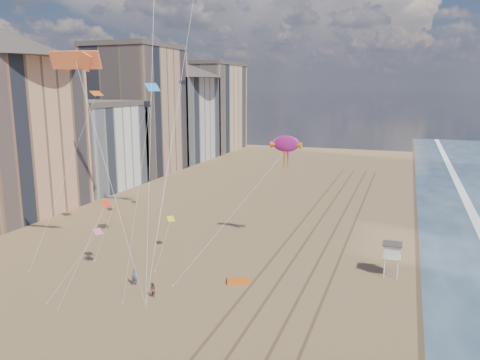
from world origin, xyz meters
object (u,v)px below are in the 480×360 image
at_px(lifeguard_stand, 392,251).
at_px(show_kite, 286,144).
at_px(grounded_kite, 239,281).
at_px(kite_flyer_a, 135,277).
at_px(kite_flyer_b, 153,290).

bearing_deg(lifeguard_stand, show_kite, 158.25).
relative_size(lifeguard_stand, grounded_kite, 1.52).
relative_size(grounded_kite, kite_flyer_a, 1.28).
height_order(show_kite, kite_flyer_a, show_kite).
bearing_deg(kite_flyer_b, grounded_kite, 63.03).
bearing_deg(kite_flyer_b, show_kite, 85.63).
relative_size(show_kite, kite_flyer_a, 11.38).
xyz_separation_m(lifeguard_stand, show_kite, (-12.95, 5.17, 10.14)).
xyz_separation_m(lifeguard_stand, grounded_kite, (-14.59, -6.98, -2.63)).
bearing_deg(show_kite, kite_flyer_b, -113.89).
xyz_separation_m(lifeguard_stand, kite_flyer_b, (-21.04, -13.11, -2.02)).
distance_m(show_kite, kite_flyer_b, 23.39).
bearing_deg(lifeguard_stand, grounded_kite, -154.43).
xyz_separation_m(lifeguard_stand, kite_flyer_a, (-24.18, -11.25, -1.84)).
distance_m(grounded_kite, kite_flyer_b, 8.92).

